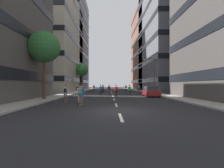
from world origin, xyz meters
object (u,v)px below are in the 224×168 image
object	(u,v)px
skater_2	(80,92)
skater_4	(130,90)
parked_car_near	(150,92)
skater_8	(103,88)
skater_11	(109,88)
skater_1	(103,88)
skater_6	(94,87)
street_tree_mid	(44,47)
skater_0	(116,90)
skater_12	(65,92)
skater_9	(126,87)
skater_13	(78,89)
skater_10	(81,94)
street_tree_near	(82,70)
skater_5	(101,89)
skater_7	(81,89)
streetlamp_right	(152,72)
skater_3	(139,89)

from	to	relation	value
skater_2	skater_4	size ratio (longest dim) A/B	1.00
parked_car_near	skater_8	size ratio (longest dim) A/B	2.47
skater_4	skater_11	distance (m)	8.08
skater_1	skater_6	xyz separation A→B (m)	(-3.10, 13.04, 0.00)
street_tree_mid	skater_0	world-z (taller)	street_tree_mid
skater_12	skater_9	bearing A→B (deg)	72.86
skater_6	skater_13	bearing A→B (deg)	-91.84
skater_10	skater_12	size ratio (longest dim) A/B	1.00
parked_car_near	skater_11	xyz separation A→B (m)	(-6.14, 8.33, 0.32)
skater_11	skater_13	xyz separation A→B (m)	(-5.06, -6.42, 0.00)
skater_6	street_tree_mid	bearing A→B (deg)	-96.53
parked_car_near	street_tree_mid	bearing A→B (deg)	-160.26
parked_car_near	skater_12	world-z (taller)	skater_12
parked_car_near	skater_12	distance (m)	12.98
skater_9	street_tree_near	bearing A→B (deg)	-166.04
skater_1	skater_4	size ratio (longest dim) A/B	1.00
parked_car_near	skater_9	size ratio (longest dim) A/B	2.47
parked_car_near	skater_6	bearing A→B (deg)	115.18
skater_5	skater_1	bearing A→B (deg)	89.12
skater_5	skater_7	size ratio (longest dim) A/B	1.00
skater_12	skater_1	bearing A→B (deg)	79.93
skater_4	skater_13	distance (m)	8.26
skater_5	skater_10	bearing A→B (deg)	-94.64
skater_4	skater_9	xyz separation A→B (m)	(1.91, 21.86, 0.03)
skater_0	skater_13	xyz separation A→B (m)	(-6.06, 1.99, 0.00)
street_tree_near	skater_8	distance (m)	10.05
skater_10	skater_2	bearing A→B (deg)	104.64
streetlamp_right	skater_6	size ratio (longest dim) A/B	3.65
skater_8	skater_9	xyz separation A→B (m)	(6.45, 9.42, 0.03)
skater_0	street_tree_near	bearing A→B (deg)	113.43
street_tree_near	skater_5	xyz separation A→B (m)	(6.12, -17.11, -4.88)
street_tree_mid	skater_10	distance (m)	8.73
skater_7	skater_9	world-z (taller)	same
skater_3	skater_4	distance (m)	3.32
skater_11	skater_10	bearing A→B (deg)	-97.56
skater_8	skater_11	bearing A→B (deg)	-74.25
parked_car_near	skater_6	xyz separation A→B (m)	(-10.55, 22.44, 0.29)
skater_3	skater_9	distance (m)	19.18
skater_1	skater_12	xyz separation A→B (m)	(-3.03, -17.05, 0.03)
skater_11	skater_13	distance (m)	8.18
skater_11	skater_9	bearing A→B (deg)	70.71
streetlamp_right	skater_0	distance (m)	9.53
skater_6	street_tree_near	bearing A→B (deg)	-137.96
streetlamp_right	skater_11	bearing A→B (deg)	160.94
streetlamp_right	skater_0	xyz separation A→B (m)	(-7.02, -5.64, -3.12)
street_tree_near	skater_10	size ratio (longest dim) A/B	4.25
parked_car_near	skater_3	size ratio (longest dim) A/B	2.47
skater_3	skater_12	bearing A→B (deg)	-130.09
skater_8	skater_2	bearing A→B (deg)	-93.90
streetlamp_right	skater_12	distance (m)	18.36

